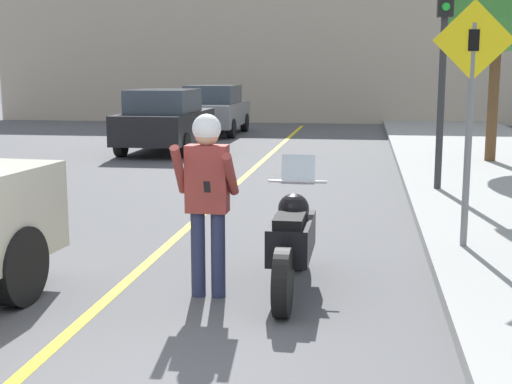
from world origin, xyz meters
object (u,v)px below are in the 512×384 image
object	(u,v)px
parked_car_grey	(214,109)
parked_car_black	(165,120)
motorcycle	(292,241)
traffic_light	(444,39)
person_biker	(207,185)
crossing_sign	(470,101)

from	to	relation	value
parked_car_grey	parked_car_black	bearing A→B (deg)	-92.44
motorcycle	traffic_light	size ratio (longest dim) A/B	0.60
parked_car_black	person_biker	bearing A→B (deg)	-72.37
crossing_sign	parked_car_grey	xyz separation A→B (m)	(-6.28, 15.48, -1.00)
motorcycle	parked_car_grey	world-z (taller)	parked_car_grey
traffic_light	crossing_sign	bearing A→B (deg)	-91.38
person_biker	crossing_sign	bearing A→B (deg)	35.23
crossing_sign	traffic_light	distance (m)	4.25
motorcycle	parked_car_black	world-z (taller)	parked_car_black
parked_car_black	parked_car_grey	distance (m)	5.30
motorcycle	traffic_light	xyz separation A→B (m)	(1.98, 5.71, 2.21)
crossing_sign	parked_car_black	world-z (taller)	crossing_sign
traffic_light	parked_car_black	world-z (taller)	traffic_light
motorcycle	crossing_sign	world-z (taller)	crossing_sign
motorcycle	person_biker	bearing A→B (deg)	-156.67
crossing_sign	traffic_light	xyz separation A→B (m)	(0.10, 4.16, 0.86)
traffic_light	parked_car_grey	bearing A→B (deg)	119.42
person_biker	traffic_light	world-z (taller)	traffic_light
motorcycle	traffic_light	distance (m)	6.43
crossing_sign	parked_car_black	bearing A→B (deg)	122.58
person_biker	crossing_sign	size ratio (longest dim) A/B	0.63
motorcycle	person_biker	size ratio (longest dim) A/B	1.24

